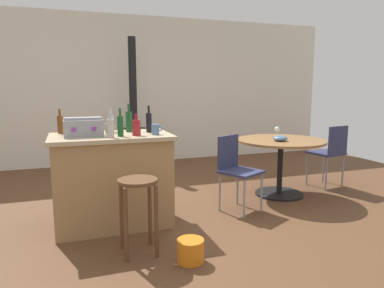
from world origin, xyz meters
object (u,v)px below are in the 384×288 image
(bottle_1, at_px, (136,127))
(cup_0, at_px, (109,129))
(toolbox, at_px, (83,127))
(serving_bowl, at_px, (280,138))
(bottle_2, at_px, (111,123))
(bottle_5, at_px, (110,128))
(bottle_3, at_px, (120,126))
(folding_chair_far, at_px, (330,151))
(wooden_stool, at_px, (138,199))
(cup_1, at_px, (156,129))
(kitchen_island, at_px, (112,180))
(wood_stove, at_px, (134,138))
(bottle_6, at_px, (129,121))
(dining_table, at_px, (281,152))
(bottle_4, at_px, (149,122))
(bottle_0, at_px, (60,124))
(folding_chair_near, at_px, (236,167))
(plastic_bucket, at_px, (191,251))
(wine_glass, at_px, (277,129))

(bottle_1, xyz_separation_m, cup_0, (-0.24, 0.23, -0.03))
(toolbox, bearing_deg, bottle_1, -12.48)
(serving_bowl, bearing_deg, bottle_2, 179.08)
(bottle_5, xyz_separation_m, cup_0, (0.02, 0.29, -0.04))
(bottle_2, bearing_deg, bottle_3, -83.84)
(folding_chair_far, height_order, toolbox, toolbox)
(wooden_stool, distance_m, cup_1, 0.84)
(kitchen_island, height_order, bottle_3, bottle_3)
(serving_bowl, bearing_deg, cup_0, -176.92)
(toolbox, bearing_deg, serving_bowl, 5.71)
(toolbox, relative_size, bottle_1, 1.73)
(bottle_1, height_order, cup_0, bottle_1)
(wood_stove, bearing_deg, folding_chair_far, -41.16)
(wood_stove, height_order, bottle_6, wood_stove)
(bottle_5, bearing_deg, cup_0, 86.32)
(bottle_1, xyz_separation_m, bottle_2, (-0.20, 0.38, 0.02))
(dining_table, bearing_deg, bottle_4, -171.86)
(bottle_0, xyz_separation_m, bottle_1, (0.71, -0.40, -0.02))
(bottle_6, bearing_deg, folding_chair_near, -9.10)
(bottle_1, bearing_deg, wooden_stool, -100.25)
(bottle_3, bearing_deg, kitchen_island, 115.34)
(plastic_bucket, bearing_deg, bottle_6, 102.88)
(kitchen_island, bearing_deg, serving_bowl, 5.38)
(kitchen_island, relative_size, folding_chair_far, 1.34)
(bottle_6, distance_m, wine_glass, 2.09)
(wood_stove, height_order, bottle_4, wood_stove)
(bottle_3, bearing_deg, bottle_6, 67.23)
(wooden_stool, bearing_deg, serving_bowl, 25.53)
(kitchen_island, relative_size, bottle_5, 5.04)
(folding_chair_far, height_order, wine_glass, folding_chair_far)
(folding_chair_far, relative_size, bottle_3, 3.25)
(kitchen_island, relative_size, toolbox, 3.25)
(bottle_2, distance_m, bottle_6, 0.19)
(bottle_4, distance_m, cup_1, 0.22)
(folding_chair_far, xyz_separation_m, cup_1, (-2.63, -0.54, 0.46))
(kitchen_island, xyz_separation_m, cup_0, (-0.01, 0.08, 0.52))
(bottle_0, bearing_deg, wooden_stool, -58.89)
(bottle_2, relative_size, bottle_3, 0.94)
(bottle_0, xyz_separation_m, bottle_4, (0.88, -0.20, 0.01))
(dining_table, xyz_separation_m, cup_0, (-2.20, -0.23, 0.42))
(kitchen_island, distance_m, cup_0, 0.52)
(folding_chair_far, xyz_separation_m, bottle_4, (-2.65, -0.33, 0.52))
(bottle_6, xyz_separation_m, serving_bowl, (1.89, 0.03, -0.28))
(bottle_0, xyz_separation_m, bottle_5, (0.45, -0.46, -0.01))
(kitchen_island, bearing_deg, cup_1, -20.09)
(folding_chair_far, distance_m, bottle_4, 2.72)
(kitchen_island, xyz_separation_m, wine_glass, (2.26, 0.52, 0.37))
(toolbox, distance_m, cup_0, 0.29)
(bottle_0, bearing_deg, bottle_3, -36.53)
(folding_chair_near, xyz_separation_m, folding_chair_far, (1.66, 0.41, 0.02))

